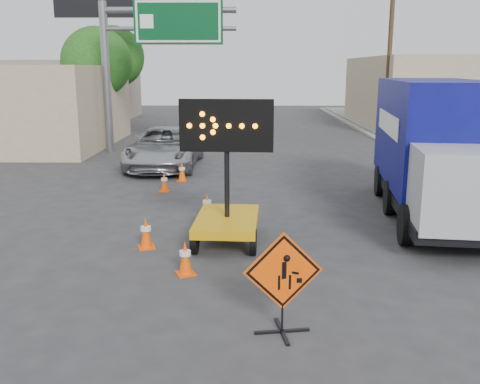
{
  "coord_description": "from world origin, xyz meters",
  "views": [
    {
      "loc": [
        -0.06,
        -7.07,
        3.88
      ],
      "look_at": [
        -0.17,
        3.26,
        1.47
      ],
      "focal_mm": 40.0,
      "sensor_mm": 36.0,
      "label": 1
    }
  ],
  "objects_px": {
    "box_truck": "(434,156)",
    "arrow_board": "(227,212)",
    "construction_sign": "(283,280)",
    "pickup_truck": "(165,148)"
  },
  "relations": [
    {
      "from": "box_truck",
      "to": "arrow_board",
      "type": "bearing_deg",
      "value": -149.69
    },
    {
      "from": "construction_sign",
      "to": "box_truck",
      "type": "distance_m",
      "value": 7.92
    },
    {
      "from": "construction_sign",
      "to": "pickup_truck",
      "type": "height_order",
      "value": "same"
    },
    {
      "from": "construction_sign",
      "to": "arrow_board",
      "type": "distance_m",
      "value": 4.35
    },
    {
      "from": "construction_sign",
      "to": "arrow_board",
      "type": "height_order",
      "value": "arrow_board"
    },
    {
      "from": "pickup_truck",
      "to": "box_truck",
      "type": "relative_size",
      "value": 0.73
    },
    {
      "from": "arrow_board",
      "to": "box_truck",
      "type": "height_order",
      "value": "box_truck"
    },
    {
      "from": "construction_sign",
      "to": "pickup_truck",
      "type": "relative_size",
      "value": 0.28
    },
    {
      "from": "construction_sign",
      "to": "pickup_truck",
      "type": "xyz_separation_m",
      "value": [
        -3.77,
        13.71,
        -0.05
      ]
    },
    {
      "from": "construction_sign",
      "to": "pickup_truck",
      "type": "distance_m",
      "value": 14.22
    }
  ]
}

